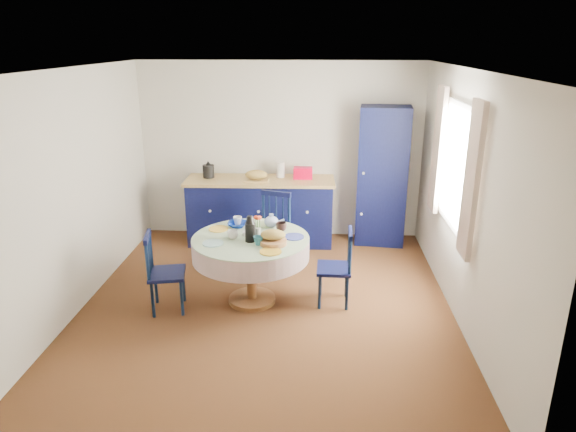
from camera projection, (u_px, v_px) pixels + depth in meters
The scene contains 17 objects.
floor at pixel (267, 306), 5.62m from camera, with size 4.50×4.50×0.00m, color black.
ceiling at pixel (263, 69), 4.80m from camera, with size 4.50×4.50×0.00m, color white.
wall_back at pixel (281, 151), 7.33m from camera, with size 4.00×0.02×2.50m, color beige.
wall_left at pixel (73, 193), 5.32m from camera, with size 0.02×4.50×2.50m, color beige.
wall_right at pixel (465, 200), 5.10m from camera, with size 0.02×4.50×2.50m, color beige.
window at pixel (455, 166), 5.30m from camera, with size 0.10×1.74×1.45m.
kitchen_counter at pixel (261, 210), 7.27m from camera, with size 2.08×0.69×1.16m.
pantry_cabinet at pixel (382, 176), 7.11m from camera, with size 0.72×0.55×1.93m.
dining_table at pixel (252, 248), 5.51m from camera, with size 1.26×1.26×1.04m.
chair_left at pixel (163, 272), 5.41m from camera, with size 0.44×0.45×0.87m.
chair_far at pixel (272, 231), 6.43m from camera, with size 0.53×0.52×0.97m.
chair_right at pixel (337, 267), 5.55m from camera, with size 0.38×0.39×0.85m.
mug_a at pixel (233, 235), 5.43m from camera, with size 0.11×0.11×0.09m, color silver.
mug_b at pixel (258, 241), 5.26m from camera, with size 0.10×0.10×0.09m, color #2B6B79.
mug_c at pixel (281, 227), 5.65m from camera, with size 0.12×0.12×0.10m, color black.
mug_d at pixel (238, 221), 5.84m from camera, with size 0.10×0.10×0.09m, color silver.
cobalt_bowl at pixel (238, 224), 5.78m from camera, with size 0.22×0.22×0.05m, color navy.
Camera 1 is at (0.53, -4.97, 2.76)m, focal length 32.00 mm.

